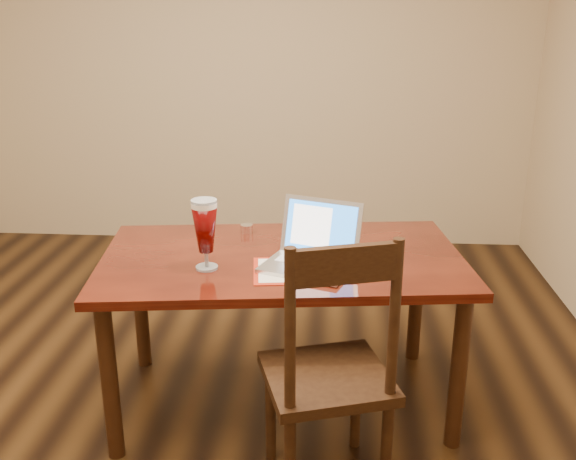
{
  "coord_description": "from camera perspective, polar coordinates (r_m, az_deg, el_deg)",
  "views": [
    {
      "loc": [
        0.75,
        -2.4,
        1.78
      ],
      "look_at": [
        0.57,
        0.11,
        0.91
      ],
      "focal_mm": 40.0,
      "sensor_mm": 36.0,
      "label": 1
    }
  ],
  "objects": [
    {
      "name": "dining_table",
      "position": [
        2.87,
        -0.64,
        -3.76
      ],
      "size": [
        1.69,
        1.08,
        1.05
      ],
      "rotation": [
        0.0,
        0.0,
        0.12
      ],
      "color": "#54160B",
      "rests_on": "ground"
    },
    {
      "name": "ground",
      "position": [
        3.08,
        -11.29,
        -16.65
      ],
      "size": [
        5.0,
        5.0,
        0.0
      ],
      "primitive_type": "plane",
      "color": "black",
      "rests_on": "ground"
    },
    {
      "name": "dining_chair",
      "position": [
        2.43,
        3.74,
        -12.7
      ],
      "size": [
        0.56,
        0.55,
        1.07
      ],
      "rotation": [
        0.0,
        0.0,
        0.3
      ],
      "color": "#321D0D",
      "rests_on": "ground"
    },
    {
      "name": "room_shell",
      "position": [
        2.52,
        -13.99,
        18.1
      ],
      "size": [
        4.51,
        5.01,
        2.71
      ],
      "color": "tan",
      "rests_on": "ground"
    }
  ]
}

